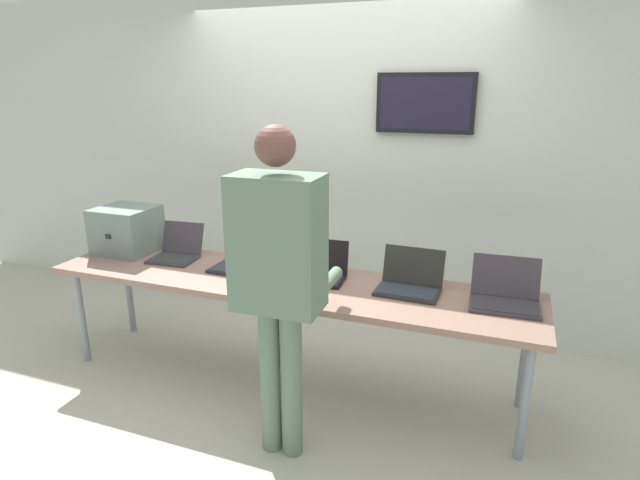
{
  "coord_description": "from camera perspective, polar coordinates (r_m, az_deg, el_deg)",
  "views": [
    {
      "loc": [
        1.3,
        -2.82,
        1.94
      ],
      "look_at": [
        0.22,
        0.06,
        1.01
      ],
      "focal_mm": 29.16,
      "sensor_mm": 36.0,
      "label": 1
    }
  ],
  "objects": [
    {
      "name": "laptop_station_4",
      "position": [
        3.13,
        19.62,
        -5.67
      ],
      "size": [
        0.39,
        0.36,
        0.24
      ],
      "color": "#3B343B",
      "rests_on": "workbench"
    },
    {
      "name": "laptop_station_3",
      "position": [
        3.18,
        9.81,
        -4.55
      ],
      "size": [
        0.38,
        0.3,
        0.24
      ],
      "color": "#282824",
      "rests_on": "workbench"
    },
    {
      "name": "ground",
      "position": [
        3.67,
        -3.69,
        -15.45
      ],
      "size": [
        8.0,
        8.0,
        0.04
      ],
      "primitive_type": "cube",
      "color": "#B9BAA6"
    },
    {
      "name": "back_wall",
      "position": [
        4.2,
        2.44,
        8.59
      ],
      "size": [
        8.0,
        0.11,
        2.66
      ],
      "color": "silver",
      "rests_on": "ground"
    },
    {
      "name": "laptop_station_2",
      "position": [
        3.32,
        0.07,
        -3.35
      ],
      "size": [
        0.34,
        0.28,
        0.24
      ],
      "color": "black",
      "rests_on": "workbench"
    },
    {
      "name": "equipment_box",
      "position": [
        4.08,
        -20.44,
        1.08
      ],
      "size": [
        0.4,
        0.39,
        0.33
      ],
      "color": "slate",
      "rests_on": "workbench"
    },
    {
      "name": "paper_sheet",
      "position": [
        3.2,
        -5.68,
        -5.31
      ],
      "size": [
        0.28,
        0.34,
        0.0
      ],
      "color": "white",
      "rests_on": "workbench"
    },
    {
      "name": "laptop_station_0",
      "position": [
        3.83,
        -15.46,
        -1.17
      ],
      "size": [
        0.34,
        0.34,
        0.24
      ],
      "color": "#3B343B",
      "rests_on": "workbench"
    },
    {
      "name": "laptop_station_1",
      "position": [
        3.55,
        -8.27,
        -2.12
      ],
      "size": [
        0.39,
        0.36,
        0.26
      ],
      "color": "#22212D",
      "rests_on": "workbench"
    },
    {
      "name": "workbench",
      "position": [
        3.35,
        -3.92,
        -5.11
      ],
      "size": [
        3.16,
        0.7,
        0.74
      ],
      "color": "#8F6E5C",
      "rests_on": "ground"
    },
    {
      "name": "person",
      "position": [
        2.58,
        -4.54,
        -2.89
      ],
      "size": [
        0.45,
        0.59,
        1.76
      ],
      "color": "slate",
      "rests_on": "ground"
    }
  ]
}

